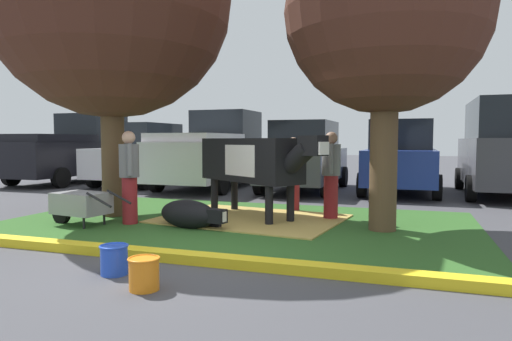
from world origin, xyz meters
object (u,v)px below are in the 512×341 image
object	(u,v)px
person_visitor_near	(129,175)
suv_dark_grey	(505,148)
calf_lying	(190,214)
hatchback_white	(305,157)
wheelbarrow	(80,204)
sedan_silver	(145,155)
pickup_truck_black	(76,150)
sedan_blue	(401,158)
person_handler	(331,173)
cow_holstein	(254,161)
person_visitor_far	(293,172)
shade_tree_right	(386,13)
bucket_orange	(144,273)
pickup_truck_maroon	(216,152)
bucket_blue	(114,259)

from	to	relation	value
person_visitor_near	suv_dark_grey	xyz separation A→B (m)	(6.98, 6.60, 0.39)
calf_lying	hatchback_white	world-z (taller)	hatchback_white
wheelbarrow	sedan_silver	size ratio (longest dim) A/B	0.37
pickup_truck_black	sedan_blue	distance (m)	10.88
pickup_truck_black	person_handler	bearing A→B (deg)	-26.24
hatchback_white	sedan_blue	distance (m)	2.68
cow_holstein	suv_dark_grey	distance (m)	7.43
person_visitor_far	person_handler	bearing A→B (deg)	-40.01
shade_tree_right	cow_holstein	size ratio (longest dim) A/B	1.82
bucket_orange	sedan_silver	bearing A→B (deg)	122.21
pickup_truck_black	sedan_silver	world-z (taller)	pickup_truck_black
person_visitor_far	hatchback_white	xyz separation A→B (m)	(-0.62, 3.93, 0.17)
person_handler	wheelbarrow	bearing A→B (deg)	-153.90
wheelbarrow	suv_dark_grey	world-z (taller)	suv_dark_grey
pickup_truck_black	pickup_truck_maroon	bearing A→B (deg)	-0.47
pickup_truck_maroon	sedan_blue	bearing A→B (deg)	2.61
bucket_orange	pickup_truck_black	world-z (taller)	pickup_truck_black
pickup_truck_black	sedan_silver	distance (m)	2.84
person_visitor_near	bucket_orange	xyz separation A→B (m)	(2.14, -2.92, -0.71)
cow_holstein	pickup_truck_black	distance (m)	9.80
calf_lying	sedan_blue	size ratio (longest dim) A/B	0.30
shade_tree_right	bucket_orange	world-z (taller)	shade_tree_right
bucket_orange	pickup_truck_maroon	size ratio (longest dim) A/B	0.06
sedan_silver	suv_dark_grey	size ratio (longest dim) A/B	0.96
person_handler	bucket_orange	xyz separation A→B (m)	(-1.11, -4.47, -0.70)
bucket_orange	pickup_truck_black	size ratio (longest dim) A/B	0.06
sedan_silver	sedan_blue	xyz separation A→B (m)	(8.04, 0.28, 0.00)
person_visitor_far	calf_lying	bearing A→B (deg)	-117.62
wheelbarrow	cow_holstein	bearing A→B (deg)	31.93
cow_holstein	hatchback_white	xyz separation A→B (m)	(-0.14, 5.02, -0.11)
pickup_truck_black	pickup_truck_maroon	xyz separation A→B (m)	(5.36, -0.04, 0.00)
person_handler	person_visitor_near	size ratio (longest dim) A/B	1.00
pickup_truck_black	suv_dark_grey	bearing A→B (deg)	1.06
person_handler	wheelbarrow	distance (m)	4.45
wheelbarrow	bucket_blue	distance (m)	3.16
hatchback_white	pickup_truck_black	bearing A→B (deg)	179.18
person_visitor_near	wheelbarrow	bearing A→B (deg)	-151.63
bucket_orange	hatchback_white	size ratio (longest dim) A/B	0.07
person_handler	person_visitor_far	bearing A→B (deg)	139.99
person_handler	bucket_orange	distance (m)	4.66
person_handler	sedan_blue	xyz separation A→B (m)	(1.14, 5.01, 0.11)
wheelbarrow	bucket_orange	size ratio (longest dim) A/B	5.00
person_visitor_near	pickup_truck_black	xyz separation A→B (m)	(-6.49, 6.35, 0.24)
person_visitor_far	bucket_blue	xyz separation A→B (m)	(-0.80, -4.89, -0.65)
calf_lying	hatchback_white	xyz separation A→B (m)	(0.58, 6.22, 0.75)
shade_tree_right	pickup_truck_maroon	bearing A→B (deg)	134.16
person_visitor_far	hatchback_white	distance (m)	3.98
shade_tree_right	pickup_truck_black	bearing A→B (deg)	152.63
sedan_silver	sedan_blue	bearing A→B (deg)	1.98
person_visitor_far	bucket_orange	xyz separation A→B (m)	(-0.21, -5.23, -0.65)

